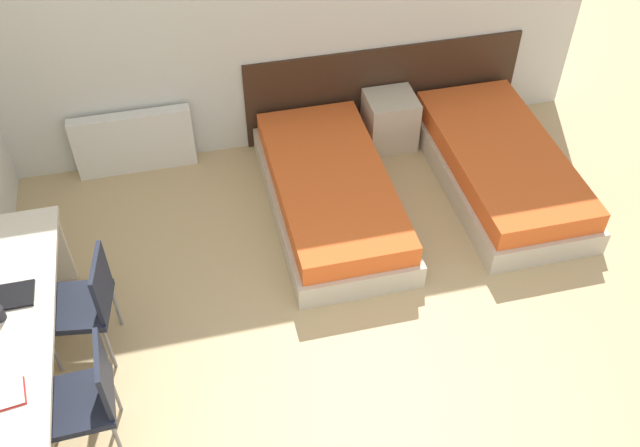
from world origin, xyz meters
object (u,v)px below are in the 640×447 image
bed_near_door (500,166)px  nightstand (390,120)px  chair_near_notebook (86,396)px  bed_near_window (331,193)px  chair_near_laptop (86,301)px

bed_near_door → nightstand: nightstand is taller
nightstand → chair_near_notebook: 3.69m
bed_near_door → chair_near_notebook: 3.86m
bed_near_door → chair_near_notebook: (-3.44, -1.72, 0.31)m
chair_near_notebook → bed_near_door: bearing=24.9°
bed_near_window → nightstand: 1.10m
bed_near_door → chair_near_laptop: size_ratio=2.29×
bed_near_window → bed_near_door: (1.51, 0.00, 0.00)m
bed_near_door → nightstand: size_ratio=3.99×
bed_near_door → chair_near_laptop: (-3.44, -0.98, 0.31)m
bed_near_window → chair_near_notebook: (-1.92, -1.72, 0.31)m
bed_near_window → chair_near_laptop: bearing=-152.9°
bed_near_door → chair_near_laptop: chair_near_laptop is taller
bed_near_window → bed_near_door: size_ratio=1.00×
bed_near_door → bed_near_window: bearing=180.0°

